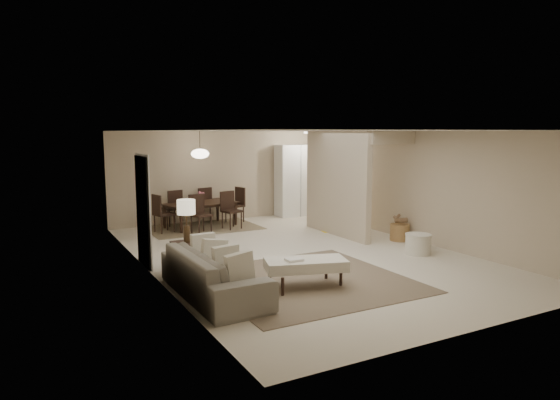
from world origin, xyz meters
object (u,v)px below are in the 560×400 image
pantry_cabinet (296,180)px  sofa (214,273)px  ottoman_bench (306,265)px  dining_table (201,215)px  side_table (187,257)px  wicker_basket (400,232)px  round_pouf (418,244)px

pantry_cabinet → sofa: size_ratio=0.88×
pantry_cabinet → ottoman_bench: size_ratio=1.50×
sofa → dining_table: size_ratio=1.31×
sofa → dining_table: (1.68, 5.37, -0.03)m
ottoman_bench → dining_table: bearing=104.8°
pantry_cabinet → ottoman_bench: pantry_cabinet is taller
side_table → dining_table: 4.24m
sofa → dining_table: sofa is taller
sofa → wicker_basket: sofa is taller
dining_table → wicker_basket: bearing=-60.0°
pantry_cabinet → round_pouf: (-0.19, -5.31, -0.84)m
side_table → pantry_cabinet: bearing=42.6°
sofa → dining_table: 5.63m
round_pouf → wicker_basket: (0.55, 1.16, -0.02)m
dining_table → pantry_cabinet: bearing=-5.0°
pantry_cabinet → wicker_basket: 4.25m
round_pouf → ottoman_bench: bearing=-165.7°
sofa → ottoman_bench: sofa is taller
pantry_cabinet → side_table: 6.50m
round_pouf → dining_table: dining_table is taller
ottoman_bench → side_table: (-1.39, 1.75, -0.10)m
sofa → round_pouf: (4.61, 0.51, -0.14)m
pantry_cabinet → side_table: (-4.75, -4.37, -0.78)m
wicker_basket → side_table: bearing=-177.6°
round_pouf → pantry_cabinet: bearing=88.0°
sofa → ottoman_bench: bearing=-102.7°
sofa → round_pouf: 4.64m
ottoman_bench → side_table: bearing=145.7°
pantry_cabinet → round_pouf: bearing=-92.0°
pantry_cabinet → side_table: bearing=-137.4°
pantry_cabinet → side_table: size_ratio=3.87×
pantry_cabinet → dining_table: pantry_cabinet is taller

